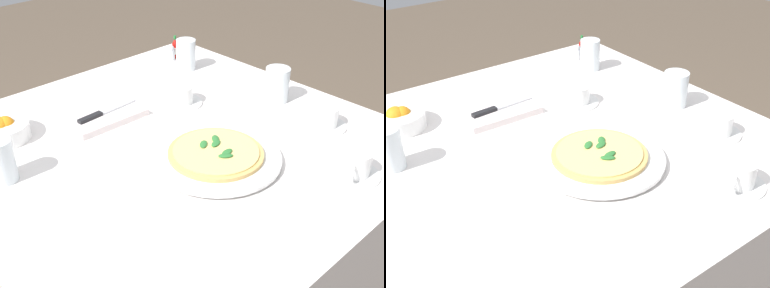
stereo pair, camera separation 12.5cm
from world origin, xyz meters
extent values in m
cube|color=white|center=(0.00, 0.00, 0.71)|extent=(1.10, 1.10, 0.02)
cube|color=white|center=(0.00, 0.54, 0.56)|extent=(1.10, 0.01, 0.28)
cube|color=white|center=(0.54, 0.00, 0.56)|extent=(0.01, 1.10, 0.28)
cylinder|color=brown|center=(0.45, 0.45, 0.35)|extent=(0.06, 0.06, 0.70)
cylinder|color=white|center=(0.02, -0.15, 0.73)|extent=(0.19, 0.19, 0.01)
cylinder|color=white|center=(0.02, -0.15, 0.73)|extent=(0.32, 0.32, 0.01)
cylinder|color=#DBAD60|center=(0.02, -0.15, 0.74)|extent=(0.24, 0.24, 0.01)
cylinder|color=#EFD17A|center=(0.02, -0.15, 0.75)|extent=(0.21, 0.21, 0.00)
ellipsoid|color=#2D7533|center=(0.04, -0.13, 0.76)|extent=(0.04, 0.03, 0.01)
ellipsoid|color=#2D7533|center=(0.05, -0.12, 0.76)|extent=(0.04, 0.04, 0.01)
ellipsoid|color=#2D7533|center=(0.03, -0.18, 0.76)|extent=(0.04, 0.02, 0.01)
ellipsoid|color=#2D7533|center=(0.01, -0.19, 0.76)|extent=(0.04, 0.04, 0.01)
ellipsoid|color=#2D7533|center=(0.01, -0.11, 0.76)|extent=(0.04, 0.04, 0.01)
cylinder|color=white|center=(0.21, -0.42, 0.72)|extent=(0.13, 0.13, 0.01)
cylinder|color=white|center=(0.21, -0.42, 0.76)|extent=(0.08, 0.08, 0.06)
torus|color=white|center=(0.17, -0.44, 0.76)|extent=(0.03, 0.02, 0.03)
cylinder|color=black|center=(0.21, -0.42, 0.78)|extent=(0.07, 0.07, 0.00)
cylinder|color=white|center=(0.36, -0.23, 0.72)|extent=(0.13, 0.13, 0.01)
cylinder|color=white|center=(0.36, -0.23, 0.75)|extent=(0.08, 0.08, 0.06)
torus|color=white|center=(0.39, -0.20, 0.76)|extent=(0.03, 0.03, 0.03)
cylinder|color=black|center=(0.36, -0.23, 0.78)|extent=(0.07, 0.07, 0.00)
cylinder|color=white|center=(0.17, 0.14, 0.72)|extent=(0.13, 0.13, 0.01)
cylinder|color=white|center=(0.17, 0.14, 0.75)|extent=(0.08, 0.08, 0.05)
torus|color=white|center=(0.17, 0.19, 0.76)|extent=(0.01, 0.04, 0.03)
cylinder|color=black|center=(0.17, 0.14, 0.77)|extent=(0.07, 0.07, 0.00)
cylinder|color=white|center=(0.36, 0.33, 0.77)|extent=(0.07, 0.07, 0.11)
cylinder|color=silver|center=(0.36, 0.33, 0.76)|extent=(0.06, 0.06, 0.07)
cylinder|color=white|center=(0.39, -0.04, 0.77)|extent=(0.07, 0.07, 0.11)
cylinder|color=silver|center=(0.39, -0.04, 0.75)|extent=(0.06, 0.06, 0.05)
cylinder|color=white|center=(-0.40, 0.13, 0.77)|extent=(0.07, 0.07, 0.11)
cylinder|color=silver|center=(-0.40, 0.13, 0.75)|extent=(0.06, 0.06, 0.06)
cube|color=white|center=(-0.06, 0.22, 0.73)|extent=(0.22, 0.14, 0.02)
cube|color=silver|center=(-0.01, 0.22, 0.74)|extent=(0.12, 0.03, 0.01)
cube|color=black|center=(-0.10, 0.22, 0.75)|extent=(0.08, 0.02, 0.01)
cylinder|color=white|center=(-0.31, 0.32, 0.74)|extent=(0.15, 0.15, 0.04)
sphere|color=orange|center=(-0.30, 0.31, 0.76)|extent=(0.05, 0.05, 0.05)
cylinder|color=#B7140F|center=(0.41, 0.43, 0.75)|extent=(0.02, 0.02, 0.05)
cylinder|color=white|center=(0.41, 0.43, 0.75)|extent=(0.02, 0.02, 0.02)
cone|color=#B7140F|center=(0.41, 0.43, 0.78)|extent=(0.02, 0.02, 0.02)
cylinder|color=#1E722D|center=(0.41, 0.43, 0.80)|extent=(0.01, 0.01, 0.01)
cylinder|color=white|center=(0.43, 0.44, 0.74)|extent=(0.03, 0.03, 0.04)
cylinder|color=white|center=(0.43, 0.44, 0.74)|extent=(0.02, 0.02, 0.03)
sphere|color=silver|center=(0.43, 0.44, 0.76)|extent=(0.02, 0.02, 0.02)
cylinder|color=white|center=(0.38, 0.42, 0.74)|extent=(0.03, 0.03, 0.04)
cylinder|color=#38332D|center=(0.38, 0.42, 0.74)|extent=(0.02, 0.02, 0.03)
sphere|color=silver|center=(0.38, 0.42, 0.76)|extent=(0.02, 0.02, 0.02)
camera|label=1|loc=(-0.73, -0.85, 1.40)|focal=46.23mm
camera|label=2|loc=(-0.63, -0.93, 1.40)|focal=46.23mm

